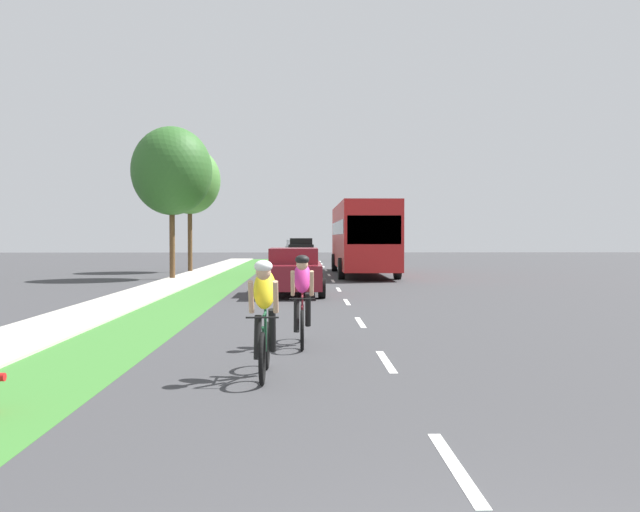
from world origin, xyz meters
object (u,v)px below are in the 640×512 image
at_px(street_tree_far, 190,181).
at_px(cyclist_trailing, 302,299).
at_px(pickup_silver, 297,249).
at_px(sedan_maroon, 294,271).
at_px(suv_black, 301,249).
at_px(bus_red, 362,235).
at_px(street_tree_near, 172,171).
at_px(cyclist_lead, 264,317).

bearing_deg(street_tree_far, cyclist_trailing, -76.22).
distance_m(cyclist_trailing, street_tree_far, 25.95).
relative_size(cyclist_trailing, pickup_silver, 0.34).
xyz_separation_m(sedan_maroon, suv_black, (0.11, 30.77, 0.18)).
bearing_deg(sedan_maroon, bus_red, 74.51).
bearing_deg(street_tree_near, sedan_maroon, -56.25).
bearing_deg(cyclist_lead, street_tree_far, 101.53).
bearing_deg(cyclist_trailing, suv_black, 90.27).
relative_size(cyclist_lead, suv_black, 0.37).
height_order(cyclist_lead, street_tree_near, street_tree_near).
bearing_deg(bus_red, suv_black, 99.33).
relative_size(sedan_maroon, street_tree_near, 0.63).
bearing_deg(street_tree_far, street_tree_near, -87.74).
height_order(pickup_silver, street_tree_far, street_tree_far).
relative_size(sedan_maroon, pickup_silver, 0.84).
bearing_deg(bus_red, pickup_silver, 97.21).
xyz_separation_m(cyclist_trailing, sedan_maroon, (-0.30, 10.40, -0.04)).
bearing_deg(street_tree_near, street_tree_far, 92.26).
relative_size(cyclist_lead, pickup_silver, 0.34).
height_order(cyclist_lead, cyclist_trailing, same).
xyz_separation_m(cyclist_lead, street_tree_near, (-5.36, 21.31, 4.00)).
distance_m(cyclist_trailing, street_tree_near, 20.02).
height_order(suv_black, pickup_silver, suv_black).
xyz_separation_m(bus_red, suv_black, (-3.13, 19.06, -1.03)).
distance_m(sedan_maroon, bus_red, 12.21).
height_order(cyclist_trailing, street_tree_far, street_tree_far).
xyz_separation_m(cyclist_lead, cyclist_trailing, (0.50, 2.60, 0.00)).
bearing_deg(suv_black, cyclist_lead, -90.40).
relative_size(street_tree_near, street_tree_far, 1.01).
relative_size(cyclist_lead, street_tree_far, 0.26).
height_order(bus_red, pickup_silver, bus_red).
xyz_separation_m(cyclist_trailing, suv_black, (-0.19, 41.17, 0.14)).
xyz_separation_m(pickup_silver, street_tree_near, (-5.22, -31.69, 3.99)).
distance_m(cyclist_trailing, pickup_silver, 50.41).
bearing_deg(suv_black, street_tree_far, -109.95).
relative_size(suv_black, street_tree_near, 0.69).
xyz_separation_m(suv_black, street_tree_near, (-5.67, -22.46, 3.87)).
height_order(bus_red, street_tree_far, street_tree_far).
bearing_deg(pickup_silver, street_tree_near, -99.36).
distance_m(pickup_silver, street_tree_near, 32.36).
bearing_deg(pickup_silver, suv_black, -87.24).
bearing_deg(sedan_maroon, pickup_silver, 90.48).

